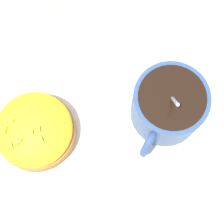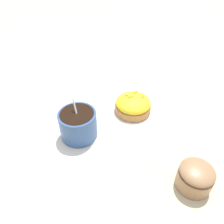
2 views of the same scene
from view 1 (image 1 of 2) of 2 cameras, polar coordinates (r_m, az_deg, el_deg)
The scene contains 4 objects.
ground_plane at distance 0.48m, azimuth -1.57°, elevation -1.59°, with size 3.00×3.00×0.00m, color #C6B793.
paper_napkin at distance 0.48m, azimuth -1.58°, elevation -1.55°, with size 0.35×0.36×0.00m.
coffee_cup at distance 0.45m, azimuth 8.54°, elevation 0.94°, with size 0.10×0.10×0.10m.
frosted_pastry at distance 0.46m, azimuth -11.68°, elevation -2.75°, with size 0.10×0.10×0.05m.
Camera 1 is at (0.02, 0.11, 0.47)m, focal length 60.00 mm.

